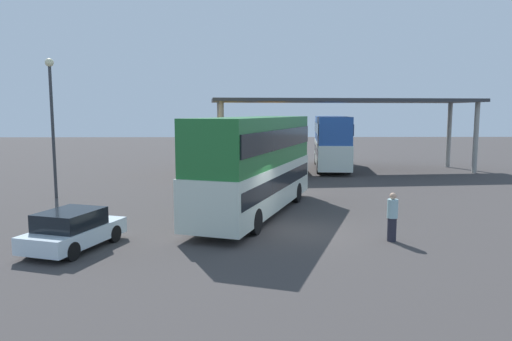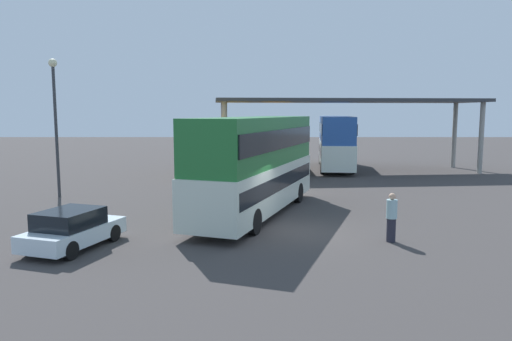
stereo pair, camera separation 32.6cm
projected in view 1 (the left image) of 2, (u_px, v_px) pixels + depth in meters
The scene contains 9 objects.
ground_plane at pixel (296, 232), 18.23m from camera, with size 140.00×140.00×0.00m, color #3D3938.
double_decker_main at pixel (256, 162), 21.09m from camera, with size 5.89×11.17×4.38m.
parked_hatchback at pixel (73, 230), 15.84m from camera, with size 2.78×4.00×1.35m.
double_decker_near_canopy at pixel (227, 145), 34.87m from camera, with size 3.00×10.85×4.02m.
double_decker_mid_row at pixel (273, 142), 37.71m from camera, with size 2.57×10.89×4.12m.
double_decker_far_right at pixel (332, 140), 38.34m from camera, with size 3.68×10.74×4.26m.
depot_canopy at pixel (345, 104), 36.12m from camera, with size 20.77×7.03×5.60m.
lamppost_tall at pixel (52, 110), 24.94m from camera, with size 0.44×0.44×7.40m.
pedestrian_waiting at pixel (392, 217), 16.81m from camera, with size 0.38×0.38×1.76m.
Camera 1 is at (-1.84, -17.78, 4.60)m, focal length 33.08 mm.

